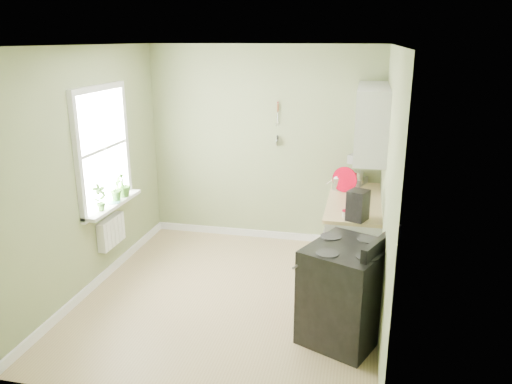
% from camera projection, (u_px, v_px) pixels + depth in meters
% --- Properties ---
extents(floor, '(3.20, 3.60, 0.02)m').
position_uv_depth(floor, '(230.00, 297.00, 5.59)').
color(floor, tan).
rests_on(floor, ground).
extents(ceiling, '(3.20, 3.60, 0.02)m').
position_uv_depth(ceiling, '(226.00, 44.00, 4.78)').
color(ceiling, white).
rests_on(ceiling, wall_back).
extents(wall_back, '(3.20, 0.02, 2.70)m').
position_uv_depth(wall_back, '(263.00, 146.00, 6.87)').
color(wall_back, '#8B9767').
rests_on(wall_back, floor).
extents(wall_left, '(0.02, 3.60, 2.70)m').
position_uv_depth(wall_left, '(88.00, 172.00, 5.52)').
color(wall_left, '#8B9767').
rests_on(wall_left, floor).
extents(wall_right, '(0.02, 3.60, 2.70)m').
position_uv_depth(wall_right, '(388.00, 190.00, 4.85)').
color(wall_right, '#8B9767').
rests_on(wall_right, floor).
extents(base_cabinets, '(0.60, 1.60, 0.87)m').
position_uv_depth(base_cabinets, '(353.00, 237.00, 6.12)').
color(base_cabinets, silver).
rests_on(base_cabinets, floor).
extents(countertop, '(0.64, 1.60, 0.04)m').
position_uv_depth(countertop, '(355.00, 201.00, 5.99)').
color(countertop, tan).
rests_on(countertop, base_cabinets).
extents(upper_cabinets, '(0.35, 1.40, 0.80)m').
position_uv_depth(upper_cabinets, '(372.00, 121.00, 5.77)').
color(upper_cabinets, silver).
rests_on(upper_cabinets, wall_right).
extents(window, '(0.06, 1.14, 1.44)m').
position_uv_depth(window, '(102.00, 149.00, 5.73)').
color(window, white).
rests_on(window, wall_left).
extents(window_sill, '(0.18, 1.14, 0.04)m').
position_uv_depth(window_sill, '(113.00, 204.00, 5.91)').
color(window_sill, white).
rests_on(window_sill, wall_left).
extents(radiator, '(0.12, 0.50, 0.35)m').
position_uv_depth(radiator, '(111.00, 231.00, 5.97)').
color(radiator, white).
rests_on(radiator, wall_left).
extents(wall_utensils, '(0.02, 0.14, 0.58)m').
position_uv_depth(wall_utensils, '(278.00, 131.00, 6.74)').
color(wall_utensils, tan).
rests_on(wall_utensils, wall_back).
extents(stove, '(0.95, 0.97, 1.07)m').
position_uv_depth(stove, '(346.00, 292.00, 4.69)').
color(stove, black).
rests_on(stove, floor).
extents(stand_mixer, '(0.33, 0.41, 0.45)m').
position_uv_depth(stand_mixer, '(357.00, 169.00, 6.62)').
color(stand_mixer, '#B2B2B7').
rests_on(stand_mixer, countertop).
extents(kettle, '(0.20, 0.12, 0.20)m').
position_uv_depth(kettle, '(337.00, 182.00, 6.35)').
color(kettle, silver).
rests_on(kettle, countertop).
extents(coffee_maker, '(0.25, 0.26, 0.33)m').
position_uv_depth(coffee_maker, '(357.00, 206.00, 5.27)').
color(coffee_maker, black).
rests_on(coffee_maker, countertop).
extents(red_tray, '(0.32, 0.16, 0.32)m').
position_uv_depth(red_tray, '(345.00, 180.00, 6.24)').
color(red_tray, '#9E0217').
rests_on(red_tray, countertop).
extents(jar, '(0.07, 0.07, 0.08)m').
position_uv_depth(jar, '(345.00, 214.00, 5.39)').
color(jar, beige).
rests_on(jar, countertop).
extents(plant_a, '(0.18, 0.20, 0.32)m').
position_uv_depth(plant_a, '(100.00, 197.00, 5.58)').
color(plant_a, '#3A6822').
rests_on(plant_a, window_sill).
extents(plant_b, '(0.16, 0.18, 0.30)m').
position_uv_depth(plant_b, '(116.00, 189.00, 5.94)').
color(plant_b, '#3A6822').
rests_on(plant_b, window_sill).
extents(plant_c, '(0.20, 0.20, 0.31)m').
position_uv_depth(plant_c, '(123.00, 184.00, 6.10)').
color(plant_c, '#3A6822').
rests_on(plant_c, window_sill).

